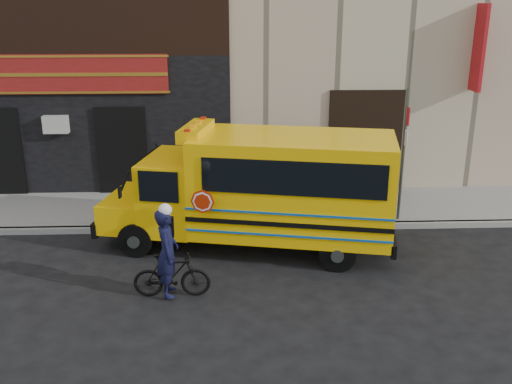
{
  "coord_description": "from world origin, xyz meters",
  "views": [
    {
      "loc": [
        0.08,
        -11.01,
        5.62
      ],
      "look_at": [
        0.6,
        1.85,
        1.28
      ],
      "focal_mm": 40.0,
      "sensor_mm": 36.0,
      "label": 1
    }
  ],
  "objects_px": {
    "sign_pole": "(403,153)",
    "bicycle": "(172,275)",
    "school_bus": "(264,187)",
    "cyclist": "(167,255)"
  },
  "relations": [
    {
      "from": "school_bus",
      "to": "cyclist",
      "type": "relative_size",
      "value": 3.98
    },
    {
      "from": "school_bus",
      "to": "cyclist",
      "type": "bearing_deg",
      "value": -131.07
    },
    {
      "from": "school_bus",
      "to": "sign_pole",
      "type": "xyz_separation_m",
      "value": [
        3.62,
        1.32,
        0.45
      ]
    },
    {
      "from": "bicycle",
      "to": "cyclist",
      "type": "relative_size",
      "value": 0.85
    },
    {
      "from": "sign_pole",
      "to": "bicycle",
      "type": "bearing_deg",
      "value": -146.84
    },
    {
      "from": "school_bus",
      "to": "sign_pole",
      "type": "bearing_deg",
      "value": 20.06
    },
    {
      "from": "bicycle",
      "to": "cyclist",
      "type": "bearing_deg",
      "value": 82.35
    },
    {
      "from": "sign_pole",
      "to": "bicycle",
      "type": "xyz_separation_m",
      "value": [
        -5.56,
        -3.63,
        -1.5
      ]
    },
    {
      "from": "bicycle",
      "to": "cyclist",
      "type": "distance_m",
      "value": 0.45
    },
    {
      "from": "sign_pole",
      "to": "cyclist",
      "type": "relative_size",
      "value": 1.98
    }
  ]
}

